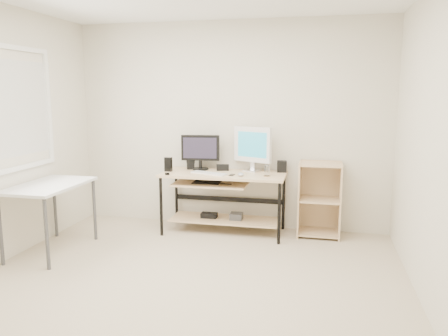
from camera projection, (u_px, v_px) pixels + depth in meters
The scene contains 16 objects.
room at pixel (166, 140), 3.69m from camera, with size 4.01×4.01×2.62m.
desk at pixel (222, 190), 5.36m from camera, with size 1.50×0.65×0.75m.
side_table at pixel (49, 191), 4.67m from camera, with size 0.60×1.00×0.75m.
shelf_unit at pixel (319, 199), 5.27m from camera, with size 0.50×0.40×0.90m.
black_monitor at pixel (200, 150), 5.49m from camera, with size 0.48×0.20×0.44m.
white_imac at pixel (252, 146), 5.38m from camera, with size 0.49×0.25×0.55m.
keyboard at pixel (209, 173), 5.25m from camera, with size 0.45×0.13×0.02m, color silver.
mouse at pixel (241, 174), 5.11m from camera, with size 0.07×0.11×0.04m, color #B8B8BD.
center_speaker at pixel (223, 168), 5.47m from camera, with size 0.15×0.07×0.08m, color black.
speaker_left at pixel (191, 161), 5.57m from camera, with size 0.13×0.13×0.20m.
speaker_right at pixel (282, 166), 5.37m from camera, with size 0.11×0.11×0.14m, color black.
audio_controller at pixel (168, 164), 5.41m from camera, with size 0.09×0.06×0.18m, color black.
volume_puck at pixel (167, 174), 5.19m from camera, with size 0.05×0.05×0.02m, color black.
smartphone at pixel (232, 175), 5.16m from camera, with size 0.05×0.10×0.01m, color black.
coaster at pixel (267, 176), 5.11m from camera, with size 0.08×0.08×0.01m, color olive.
drinking_glass at pixel (267, 170), 5.10m from camera, with size 0.06×0.06×0.12m, color white.
Camera 1 is at (1.15, -3.44, 1.71)m, focal length 35.00 mm.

